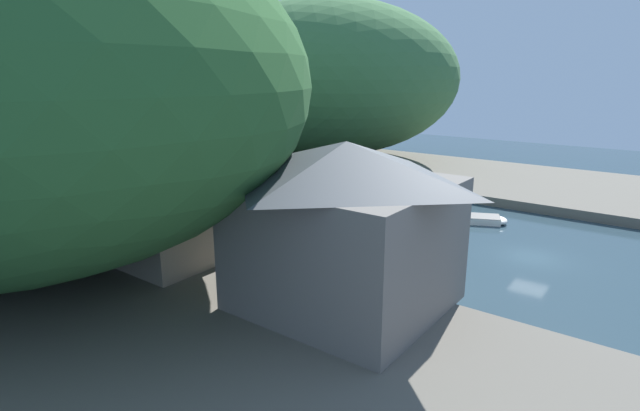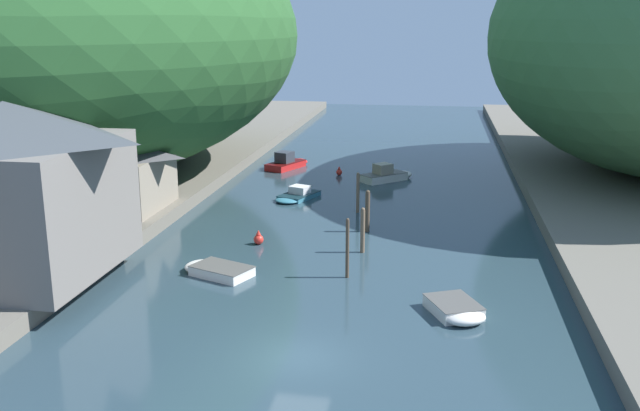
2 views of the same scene
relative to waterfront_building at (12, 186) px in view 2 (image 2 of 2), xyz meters
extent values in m
plane|color=#283D47|center=(16.25, 24.11, -5.57)|extent=(130.00, 130.00, 0.00)
cube|color=#666056|center=(-7.46, 24.11, -5.10)|extent=(22.00, 120.00, 0.95)
ellipsoid|color=#285628|center=(-8.56, 24.78, 7.00)|extent=(36.51, 51.11, 23.26)
cube|color=slate|center=(0.00, 0.00, -1.15)|extent=(9.52, 10.14, 6.96)
pyramid|color=#3D4247|center=(0.00, 0.00, 3.36)|extent=(10.28, 10.95, 2.04)
cube|color=gray|center=(-1.07, 13.15, -2.76)|extent=(7.61, 6.87, 3.73)
pyramid|color=#4C4C51|center=(-1.07, 13.15, -0.18)|extent=(8.22, 7.42, 1.43)
cube|color=teal|center=(10.94, 21.87, -5.40)|extent=(3.19, 4.01, 0.36)
ellipsoid|color=teal|center=(10.31, 20.24, -5.40)|extent=(2.46, 2.34, 0.36)
cube|color=#132A33|center=(10.94, 21.87, -5.20)|extent=(3.26, 4.09, 0.03)
cube|color=silver|center=(10.98, 21.97, -4.91)|extent=(1.79, 1.67, 0.62)
cube|color=silver|center=(10.13, 3.30, -5.30)|extent=(3.75, 3.08, 0.54)
ellipsoid|color=silver|center=(8.63, 3.92, -5.30)|extent=(2.22, 2.37, 0.54)
cube|color=#504E4A|center=(10.13, 3.30, -5.01)|extent=(3.83, 3.14, 0.03)
cube|color=silver|center=(22.84, 0.02, -5.27)|extent=(3.01, 3.31, 0.61)
ellipsoid|color=silver|center=(23.40, -1.20, -5.27)|extent=(2.35, 2.05, 0.61)
cube|color=#504E4A|center=(22.84, 0.02, -4.95)|extent=(3.07, 3.37, 0.03)
cube|color=silver|center=(17.23, 29.29, -5.24)|extent=(4.20, 4.10, 0.67)
ellipsoid|color=silver|center=(18.72, 30.70, -5.24)|extent=(2.64, 2.63, 0.67)
cube|color=#504E4A|center=(17.23, 29.29, -4.89)|extent=(4.28, 4.18, 0.03)
cube|color=#9E937F|center=(17.13, 29.21, -4.44)|extent=(1.89, 1.88, 0.91)
cube|color=red|center=(7.38, 33.36, -5.27)|extent=(3.48, 4.68, 0.61)
ellipsoid|color=red|center=(8.21, 35.31, -5.27)|extent=(2.56, 2.69, 0.61)
cube|color=#450A0A|center=(7.38, 33.36, -4.95)|extent=(3.55, 4.77, 0.03)
cube|color=#333842|center=(7.33, 33.23, -4.44)|extent=(1.86, 1.91, 1.06)
cylinder|color=#4C3D2D|center=(17.09, 4.16, -3.92)|extent=(0.20, 0.20, 3.30)
sphere|color=#4C3D2D|center=(17.09, 4.16, -2.23)|extent=(0.18, 0.18, 0.18)
cylinder|color=brown|center=(17.46, 8.74, -4.23)|extent=(0.28, 0.28, 2.68)
sphere|color=brown|center=(17.46, 8.74, -2.83)|extent=(0.25, 0.25, 0.25)
cylinder|color=#4C3D2D|center=(17.32, 13.27, -4.23)|extent=(0.31, 0.31, 2.69)
sphere|color=#4C3D2D|center=(17.32, 13.27, -2.82)|extent=(0.28, 0.28, 0.28)
cylinder|color=brown|center=(16.12, 18.19, -4.13)|extent=(0.24, 0.24, 2.89)
sphere|color=brown|center=(16.12, 18.19, -2.63)|extent=(0.22, 0.22, 0.22)
sphere|color=red|center=(10.73, 9.31, -5.25)|extent=(0.64, 0.64, 0.64)
cone|color=red|center=(10.73, 9.31, -4.78)|extent=(0.32, 0.32, 0.32)
sphere|color=red|center=(12.94, 31.11, -5.29)|extent=(0.57, 0.57, 0.57)
cone|color=red|center=(12.94, 31.11, -4.86)|extent=(0.28, 0.28, 0.28)
cylinder|color=#282D3D|center=(1.48, 11.10, -4.20)|extent=(0.13, 0.13, 0.85)
cylinder|color=#282D3D|center=(1.53, 11.27, -4.20)|extent=(0.13, 0.13, 0.85)
cube|color=gold|center=(1.51, 11.19, -3.47)|extent=(0.32, 0.43, 0.62)
sphere|color=#9E7051|center=(1.51, 11.19, -3.05)|extent=(0.22, 0.22, 0.22)
cylinder|color=#282D3D|center=(2.57, 6.39, -4.20)|extent=(0.13, 0.13, 0.85)
cylinder|color=#282D3D|center=(2.55, 6.57, -4.20)|extent=(0.13, 0.13, 0.85)
cube|color=navy|center=(2.56, 6.48, -3.47)|extent=(0.26, 0.40, 0.62)
sphere|color=beige|center=(2.56, 6.48, -3.05)|extent=(0.22, 0.22, 0.22)
camera|label=1|loc=(-21.16, -14.16, 7.81)|focal=28.00mm
camera|label=2|loc=(21.65, -33.01, 8.27)|focal=40.00mm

